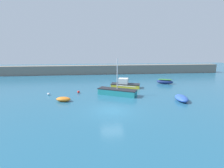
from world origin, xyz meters
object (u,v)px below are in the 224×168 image
rowboat_with_red_cover (165,81)px  fishing_dinghy_green (63,99)px  sailboat_tall_mast (117,92)px  mooring_buoy_red (79,92)px  mooring_buoy_white (49,94)px  open_tender_yellow (182,98)px  motorboat_grey_hull (125,84)px

rowboat_with_red_cover → fishing_dinghy_green: bearing=-126.6°
sailboat_tall_mast → mooring_buoy_red: sailboat_tall_mast is taller
sailboat_tall_mast → mooring_buoy_red: bearing=11.6°
mooring_buoy_white → mooring_buoy_red: size_ratio=0.93×
rowboat_with_red_cover → mooring_buoy_white: size_ratio=9.13×
open_tender_yellow → fishing_dinghy_green: open_tender_yellow is taller
rowboat_with_red_cover → mooring_buoy_red: (-16.38, -5.47, -0.29)m
open_tender_yellow → mooring_buoy_red: size_ratio=8.44×
sailboat_tall_mast → mooring_buoy_white: bearing=22.8°
open_tender_yellow → sailboat_tall_mast: size_ratio=0.56×
rowboat_with_red_cover → sailboat_tall_mast: 12.82m
motorboat_grey_hull → mooring_buoy_white: 12.85m
open_tender_yellow → mooring_buoy_white: (-18.31, 4.96, -0.18)m
motorboat_grey_hull → fishing_dinghy_green: size_ratio=2.53×
rowboat_with_red_cover → sailboat_tall_mast: (-10.54, -7.30, 0.02)m
motorboat_grey_hull → mooring_buoy_red: motorboat_grey_hull is taller
rowboat_with_red_cover → mooring_buoy_red: rowboat_with_red_cover is taller
open_tender_yellow → fishing_dinghy_green: bearing=-84.9°
rowboat_with_red_cover → motorboat_grey_hull: motorboat_grey_hull is taller
rowboat_with_red_cover → sailboat_tall_mast: sailboat_tall_mast is taller
fishing_dinghy_green → mooring_buoy_white: fishing_dinghy_green is taller
mooring_buoy_white → mooring_buoy_red: (4.35, 0.71, 0.01)m
rowboat_with_red_cover → open_tender_yellow: rowboat_with_red_cover is taller
fishing_dinghy_green → rowboat_with_red_cover: bearing=-139.0°
mooring_buoy_white → mooring_buoy_red: 4.41m
rowboat_with_red_cover → sailboat_tall_mast: size_ratio=0.56×
rowboat_with_red_cover → fishing_dinghy_green: 20.43m
motorboat_grey_hull → fishing_dinghy_green: motorboat_grey_hull is taller
mooring_buoy_red → open_tender_yellow: bearing=-22.1°
sailboat_tall_mast → mooring_buoy_red: 6.12m
mooring_buoy_red → sailboat_tall_mast: bearing=-17.5°
motorboat_grey_hull → mooring_buoy_white: bearing=-144.7°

